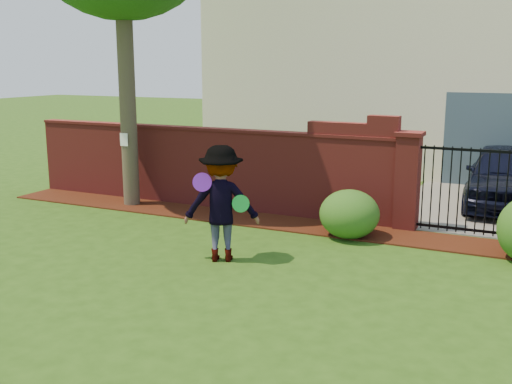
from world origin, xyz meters
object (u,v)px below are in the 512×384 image
at_px(car, 505,178).
at_px(frisbee_purple, 202,182).
at_px(man, 221,204).
at_px(frisbee_green, 241,204).

relative_size(car, frisbee_purple, 13.45).
distance_m(man, frisbee_purple, 0.49).
bearing_deg(man, frisbee_green, 156.43).
distance_m(frisbee_purple, frisbee_green, 0.69).
bearing_deg(car, frisbee_green, -123.71).
height_order(car, frisbee_green, car).
xyz_separation_m(car, man, (-3.88, -5.83, 0.25)).
relative_size(frisbee_purple, frisbee_green, 1.07).
relative_size(car, man, 2.14).
xyz_separation_m(car, frisbee_green, (-3.52, -5.83, 0.30)).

